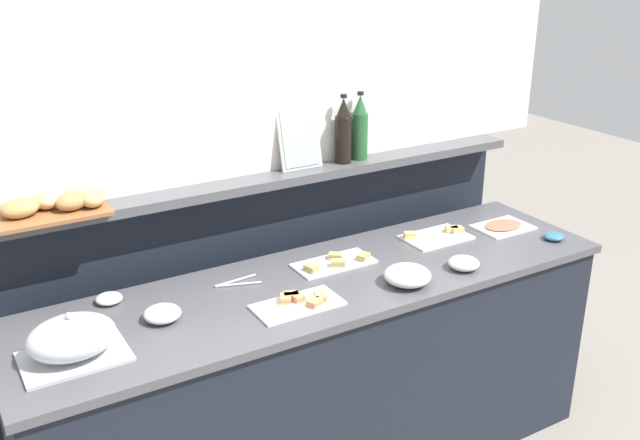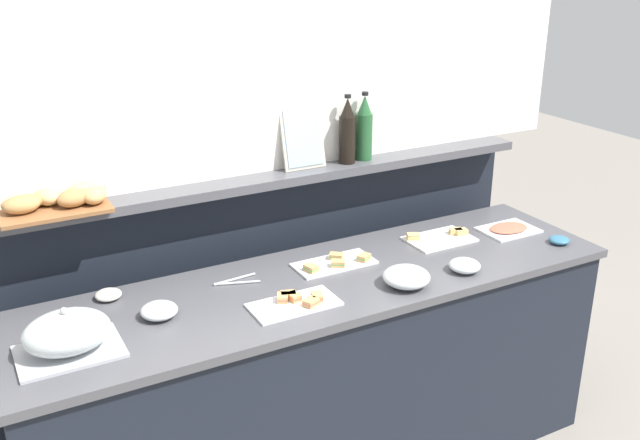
{
  "view_description": "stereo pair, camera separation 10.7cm",
  "coord_description": "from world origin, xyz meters",
  "px_view_note": "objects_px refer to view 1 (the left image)",
  "views": [
    {
      "loc": [
        -1.34,
        -2.23,
        2.22
      ],
      "look_at": [
        0.04,
        0.1,
        1.16
      ],
      "focal_mm": 40.39,
      "sensor_mm": 36.0,
      "label": 1
    },
    {
      "loc": [
        -1.25,
        -2.29,
        2.22
      ],
      "look_at": [
        0.04,
        0.1,
        1.16
      ],
      "focal_mm": 40.39,
      "sensor_mm": 36.0,
      "label": 2
    }
  ],
  "objects_px": {
    "sandwich_platter_side": "(299,303)",
    "condiment_bowl_cream": "(109,299)",
    "sandwich_platter_rear": "(437,236)",
    "wine_bottle_dark": "(343,132)",
    "serving_cloche": "(72,339)",
    "condiment_bowl_red": "(554,236)",
    "cold_cuts_platter": "(503,226)",
    "serving_tongs": "(236,283)",
    "bread_basket": "(60,202)",
    "framed_picture": "(299,137)",
    "glass_bowl_medium": "(464,264)",
    "sandwich_platter_front": "(335,263)",
    "glass_bowl_large": "(162,314)",
    "wine_bottle_green": "(360,129)",
    "glass_bowl_small": "(407,276)"
  },
  "relations": [
    {
      "from": "sandwich_platter_side",
      "to": "condiment_bowl_cream",
      "type": "xyz_separation_m",
      "value": [
        -0.61,
        0.38,
        0.01
      ]
    },
    {
      "from": "sandwich_platter_rear",
      "to": "wine_bottle_dark",
      "type": "height_order",
      "value": "wine_bottle_dark"
    },
    {
      "from": "sandwich_platter_rear",
      "to": "sandwich_platter_side",
      "type": "height_order",
      "value": "same"
    },
    {
      "from": "serving_cloche",
      "to": "condiment_bowl_cream",
      "type": "xyz_separation_m",
      "value": [
        0.2,
        0.33,
        -0.06
      ]
    },
    {
      "from": "sandwich_platter_side",
      "to": "condiment_bowl_red",
      "type": "bearing_deg",
      "value": -1.9
    },
    {
      "from": "cold_cuts_platter",
      "to": "serving_tongs",
      "type": "xyz_separation_m",
      "value": [
        -1.34,
        0.11,
        -0.0
      ]
    },
    {
      "from": "condiment_bowl_red",
      "to": "bread_basket",
      "type": "xyz_separation_m",
      "value": [
        -2.01,
        0.62,
        0.34
      ]
    },
    {
      "from": "serving_tongs",
      "to": "framed_picture",
      "type": "height_order",
      "value": "framed_picture"
    },
    {
      "from": "serving_cloche",
      "to": "bread_basket",
      "type": "distance_m",
      "value": 0.61
    },
    {
      "from": "cold_cuts_platter",
      "to": "serving_cloche",
      "type": "bearing_deg",
      "value": -176.56
    },
    {
      "from": "glass_bowl_medium",
      "to": "bread_basket",
      "type": "relative_size",
      "value": 0.31
    },
    {
      "from": "condiment_bowl_red",
      "to": "condiment_bowl_cream",
      "type": "distance_m",
      "value": 1.96
    },
    {
      "from": "sandwich_platter_front",
      "to": "wine_bottle_dark",
      "type": "bearing_deg",
      "value": 53.46
    },
    {
      "from": "glass_bowl_medium",
      "to": "condiment_bowl_red",
      "type": "distance_m",
      "value": 0.56
    },
    {
      "from": "serving_cloche",
      "to": "condiment_bowl_red",
      "type": "height_order",
      "value": "serving_cloche"
    },
    {
      "from": "glass_bowl_large",
      "to": "wine_bottle_green",
      "type": "height_order",
      "value": "wine_bottle_green"
    },
    {
      "from": "glass_bowl_medium",
      "to": "framed_picture",
      "type": "height_order",
      "value": "framed_picture"
    },
    {
      "from": "sandwich_platter_side",
      "to": "bread_basket",
      "type": "height_order",
      "value": "bread_basket"
    },
    {
      "from": "condiment_bowl_red",
      "to": "framed_picture",
      "type": "bearing_deg",
      "value": 145.76
    },
    {
      "from": "sandwich_platter_rear",
      "to": "framed_picture",
      "type": "distance_m",
      "value": 0.78
    },
    {
      "from": "serving_cloche",
      "to": "framed_picture",
      "type": "height_order",
      "value": "framed_picture"
    },
    {
      "from": "condiment_bowl_red",
      "to": "sandwich_platter_side",
      "type": "bearing_deg",
      "value": 178.1
    },
    {
      "from": "sandwich_platter_front",
      "to": "wine_bottle_green",
      "type": "xyz_separation_m",
      "value": [
        0.35,
        0.35,
        0.45
      ]
    },
    {
      "from": "framed_picture",
      "to": "wine_bottle_green",
      "type": "bearing_deg",
      "value": -3.91
    },
    {
      "from": "serving_tongs",
      "to": "wine_bottle_green",
      "type": "distance_m",
      "value": 0.96
    },
    {
      "from": "condiment_bowl_red",
      "to": "wine_bottle_green",
      "type": "height_order",
      "value": "wine_bottle_green"
    },
    {
      "from": "sandwich_platter_front",
      "to": "bread_basket",
      "type": "height_order",
      "value": "bread_basket"
    },
    {
      "from": "sandwich_platter_side",
      "to": "sandwich_platter_front",
      "type": "bearing_deg",
      "value": 37.77
    },
    {
      "from": "glass_bowl_medium",
      "to": "glass_bowl_small",
      "type": "bearing_deg",
      "value": 178.4
    },
    {
      "from": "sandwich_platter_side",
      "to": "condiment_bowl_cream",
      "type": "relative_size",
      "value": 3.34
    },
    {
      "from": "serving_tongs",
      "to": "sandwich_platter_side",
      "type": "bearing_deg",
      "value": -65.86
    },
    {
      "from": "wine_bottle_dark",
      "to": "bread_basket",
      "type": "relative_size",
      "value": 0.75
    },
    {
      "from": "framed_picture",
      "to": "wine_bottle_dark",
      "type": "bearing_deg",
      "value": -8.67
    },
    {
      "from": "sandwich_platter_front",
      "to": "condiment_bowl_red",
      "type": "relative_size",
      "value": 3.75
    },
    {
      "from": "serving_cloche",
      "to": "condiment_bowl_red",
      "type": "distance_m",
      "value": 2.12
    },
    {
      "from": "sandwich_platter_front",
      "to": "condiment_bowl_cream",
      "type": "relative_size",
      "value": 3.43
    },
    {
      "from": "glass_bowl_small",
      "to": "condiment_bowl_red",
      "type": "distance_m",
      "value": 0.85
    },
    {
      "from": "glass_bowl_small",
      "to": "serving_tongs",
      "type": "xyz_separation_m",
      "value": [
        -0.59,
        0.35,
        -0.03
      ]
    },
    {
      "from": "serving_cloche",
      "to": "wine_bottle_green",
      "type": "xyz_separation_m",
      "value": [
        1.47,
        0.53,
        0.39
      ]
    },
    {
      "from": "condiment_bowl_cream",
      "to": "condiment_bowl_red",
      "type": "bearing_deg",
      "value": -12.61
    },
    {
      "from": "cold_cuts_platter",
      "to": "glass_bowl_small",
      "type": "bearing_deg",
      "value": -162.28
    },
    {
      "from": "sandwich_platter_front",
      "to": "wine_bottle_dark",
      "type": "height_order",
      "value": "wine_bottle_dark"
    },
    {
      "from": "serving_cloche",
      "to": "wine_bottle_green",
      "type": "relative_size",
      "value": 1.08
    },
    {
      "from": "glass_bowl_large",
      "to": "cold_cuts_platter",
      "type": "bearing_deg",
      "value": 0.83
    },
    {
      "from": "cold_cuts_platter",
      "to": "bread_basket",
      "type": "bearing_deg",
      "value": 168.06
    },
    {
      "from": "sandwich_platter_rear",
      "to": "glass_bowl_large",
      "type": "xyz_separation_m",
      "value": [
        -1.34,
        -0.09,
        0.02
      ]
    },
    {
      "from": "serving_tongs",
      "to": "cold_cuts_platter",
      "type": "bearing_deg",
      "value": -4.66
    },
    {
      "from": "sandwich_platter_rear",
      "to": "wine_bottle_dark",
      "type": "bearing_deg",
      "value": 132.54
    },
    {
      "from": "sandwich_platter_front",
      "to": "framed_picture",
      "type": "xyz_separation_m",
      "value": [
        0.04,
        0.38,
        0.46
      ]
    },
    {
      "from": "cold_cuts_platter",
      "to": "condiment_bowl_red",
      "type": "bearing_deg",
      "value": -65.82
    }
  ]
}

